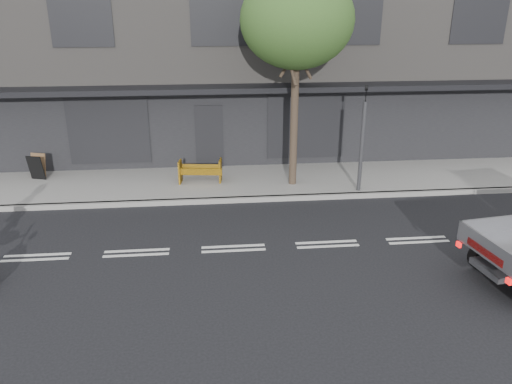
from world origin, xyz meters
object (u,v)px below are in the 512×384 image
at_px(street_tree, 297,21).
at_px(sandwich_board, 36,168).
at_px(construction_barrier, 200,173).
at_px(traffic_light_pole, 362,145).

relative_size(street_tree, sandwich_board, 7.93).
relative_size(construction_barrier, sandwich_board, 1.68).
height_order(construction_barrier, sandwich_board, sandwich_board).
xyz_separation_m(traffic_light_pole, construction_barrier, (-5.04, 1.08, -1.10)).
relative_size(street_tree, traffic_light_pole, 1.93).
xyz_separation_m(street_tree, sandwich_board, (-8.55, 1.18, -4.70)).
xyz_separation_m(street_tree, traffic_light_pole, (2.00, -0.85, -3.63)).
height_order(street_tree, construction_barrier, street_tree).
xyz_separation_m(street_tree, construction_barrier, (-3.04, 0.23, -4.73)).
bearing_deg(construction_barrier, street_tree, -4.31).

